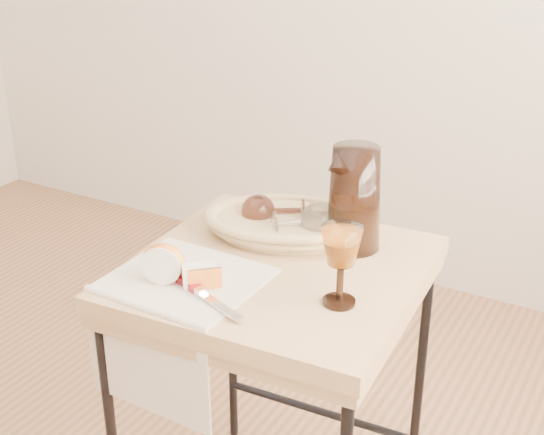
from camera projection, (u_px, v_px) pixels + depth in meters
The scene contains 10 objects.
side_table at pixel (276, 408), 1.77m from camera, with size 0.60×0.60×0.77m, color brown, non-canonical shape.
tea_towel at pixel (186, 279), 1.55m from camera, with size 0.30×0.27×0.01m, color white.
bread_basket at pixel (285, 225), 1.73m from camera, with size 0.34×0.23×0.05m, color #947D53, non-canonical shape.
goblet_lying_a at pixel (277, 211), 1.75m from camera, with size 0.13×0.08×0.08m, color brown, non-canonical shape.
goblet_lying_b at pixel (301, 222), 1.68m from camera, with size 0.14×0.09×0.09m, color white, non-canonical shape.
pitcher at pixel (354, 198), 1.64m from camera, with size 0.16×0.24×0.28m, color black, non-canonical shape.
wine_goblet at pixel (341, 266), 1.43m from camera, with size 0.08×0.08×0.17m, color white, non-canonical shape.
apple_half at pixel (164, 262), 1.52m from camera, with size 0.09×0.05×0.08m, color red.
apple_wedge at pixel (199, 275), 1.51m from camera, with size 0.07×0.04×0.05m, color white.
table_knife at pixel (203, 293), 1.47m from camera, with size 0.21×0.02×0.02m, color silver, non-canonical shape.
Camera 1 is at (1.38, -0.88, 1.52)m, focal length 49.21 mm.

